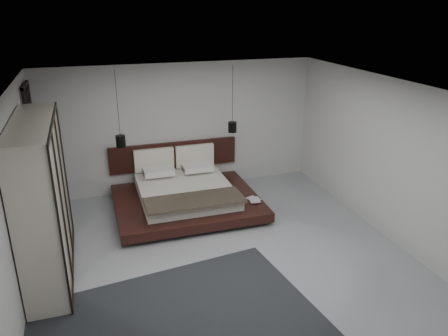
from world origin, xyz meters
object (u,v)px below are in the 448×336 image
object	(u,v)px
lattice_screen	(35,152)
pendant_left	(121,141)
bed	(185,194)
wardrobe	(43,200)
pendant_right	(232,127)
rug	(172,335)

from	to	relation	value
lattice_screen	pendant_left	bearing A→B (deg)	-3.30
lattice_screen	pendant_left	world-z (taller)	pendant_left
bed	lattice_screen	bearing A→B (deg)	168.82
wardrobe	pendant_left	bearing A→B (deg)	56.72
bed	pendant_left	size ratio (longest dim) A/B	1.87
pendant_left	bed	bearing A→B (deg)	-21.24
lattice_screen	wardrobe	distance (m)	2.15
pendant_left	pendant_right	xyz separation A→B (m)	(2.33, -0.00, 0.09)
pendant_right	rug	xyz separation A→B (m)	(-2.17, -4.06, -1.49)
pendant_right	wardrobe	size ratio (longest dim) A/B	0.57
pendant_left	pendant_right	distance (m)	2.33
pendant_left	wardrobe	world-z (taller)	pendant_left
pendant_right	bed	bearing A→B (deg)	-158.76
bed	rug	size ratio (longest dim) A/B	0.72
lattice_screen	pendant_left	distance (m)	1.60
bed	rug	distance (m)	3.75
bed	rug	world-z (taller)	bed
wardrobe	rug	size ratio (longest dim) A/B	0.63
wardrobe	lattice_screen	bearing A→B (deg)	96.74
lattice_screen	wardrobe	bearing A→B (deg)	-83.26
pendant_right	wardrobe	world-z (taller)	pendant_right
rug	bed	bearing A→B (deg)	74.41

